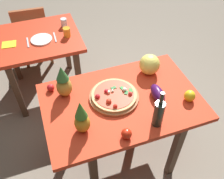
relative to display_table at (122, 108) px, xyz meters
name	(u,v)px	position (x,y,z in m)	size (l,w,h in m)	color
ground_plane	(120,151)	(0.00, 0.00, -0.68)	(10.00, 10.00, 0.00)	gray
display_table	(122,108)	(0.00, 0.00, 0.00)	(1.27, 0.83, 0.78)	#513424
background_table	(39,47)	(-0.53, 1.14, -0.03)	(0.89, 0.76, 0.78)	#513424
dining_chair	(33,32)	(-0.56, 1.74, -0.20)	(0.43, 0.43, 0.85)	#945732
pizza_board	(114,97)	(-0.05, 0.04, 0.11)	(0.40, 0.40, 0.03)	#945732
pizza	(114,95)	(-0.05, 0.04, 0.14)	(0.37, 0.37, 0.06)	tan
wine_bottle	(159,113)	(0.16, -0.30, 0.22)	(0.08, 0.08, 0.33)	#202A20
pineapple_left	(63,83)	(-0.41, 0.22, 0.23)	(0.13, 0.13, 0.30)	#AD8B34
pineapple_right	(82,118)	(-0.37, -0.18, 0.23)	(0.11, 0.11, 0.30)	#C28B24
melon	(150,64)	(0.35, 0.24, 0.19)	(0.18, 0.18, 0.18)	#EFDF5F
bell_pepper	(190,96)	(0.51, -0.17, 0.14)	(0.09, 0.09, 0.10)	yellow
eggplant	(158,93)	(0.28, -0.06, 0.14)	(0.20, 0.09, 0.09)	#3D114B
tomato_near_board	(51,88)	(-0.52, 0.30, 0.13)	(0.06, 0.06, 0.06)	red
tomato_beside_pepper	(126,134)	(-0.10, -0.34, 0.14)	(0.08, 0.08, 0.08)	red
drinking_glass_juice	(67,32)	(-0.22, 1.05, 0.15)	(0.08, 0.08, 0.10)	orange
drinking_glass_water	(64,22)	(-0.21, 1.25, 0.14)	(0.07, 0.07, 0.09)	silver
dinner_plate	(41,39)	(-0.49, 1.06, 0.11)	(0.22, 0.22, 0.02)	white
fork_utensil	(28,42)	(-0.63, 1.06, 0.10)	(0.02, 0.18, 0.01)	silver
knife_utensil	(55,37)	(-0.35, 1.06, 0.10)	(0.02, 0.18, 0.01)	silver
napkin_folded	(9,44)	(-0.81, 1.09, 0.10)	(0.14, 0.12, 0.01)	yellow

